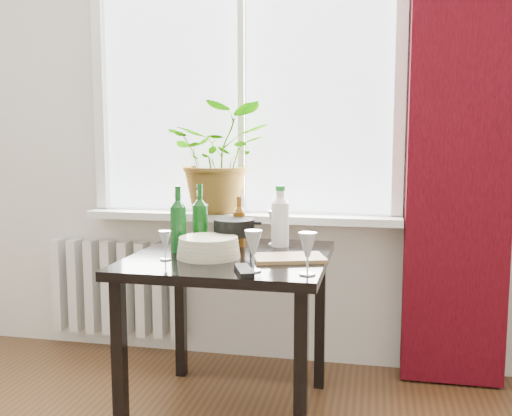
% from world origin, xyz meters
% --- Properties ---
extents(window, '(1.72, 0.08, 1.62)m').
position_xyz_m(window, '(0.00, 2.22, 1.60)').
color(window, white).
rests_on(window, ground).
extents(windowsill, '(1.72, 0.20, 0.04)m').
position_xyz_m(windowsill, '(0.00, 2.15, 0.82)').
color(windowsill, silver).
rests_on(windowsill, ground).
extents(curtain, '(0.50, 0.12, 2.56)m').
position_xyz_m(curtain, '(1.12, 2.12, 1.30)').
color(curtain, '#37050B').
rests_on(curtain, ground).
extents(radiator, '(0.80, 0.10, 0.55)m').
position_xyz_m(radiator, '(-0.75, 2.18, 0.38)').
color(radiator, silver).
rests_on(radiator, ground).
extents(table, '(0.85, 0.85, 0.74)m').
position_xyz_m(table, '(0.10, 1.55, 0.65)').
color(table, black).
rests_on(table, ground).
extents(potted_plant, '(0.62, 0.56, 0.60)m').
position_xyz_m(potted_plant, '(-0.12, 2.17, 1.14)').
color(potted_plant, '#27661B').
rests_on(potted_plant, windowsill).
extents(wine_bottle_left, '(0.07, 0.07, 0.30)m').
position_xyz_m(wine_bottle_left, '(-0.14, 1.56, 0.89)').
color(wine_bottle_left, '#0D4312').
rests_on(wine_bottle_left, table).
extents(wine_bottle_right, '(0.08, 0.08, 0.30)m').
position_xyz_m(wine_bottle_right, '(-0.07, 1.65, 0.89)').
color(wine_bottle_right, '#0D4410').
rests_on(wine_bottle_right, table).
extents(bottle_amber, '(0.07, 0.07, 0.24)m').
position_xyz_m(bottle_amber, '(0.09, 1.75, 0.86)').
color(bottle_amber, brown).
rests_on(bottle_amber, table).
extents(cleaning_bottle, '(0.11, 0.11, 0.29)m').
position_xyz_m(cleaning_bottle, '(0.28, 1.79, 0.89)').
color(cleaning_bottle, white).
rests_on(cleaning_bottle, table).
extents(wineglass_front_right, '(0.09, 0.09, 0.16)m').
position_xyz_m(wineglass_front_right, '(0.27, 1.26, 0.82)').
color(wineglass_front_right, silver).
rests_on(wineglass_front_right, table).
extents(wineglass_far_right, '(0.07, 0.07, 0.17)m').
position_xyz_m(wineglass_far_right, '(0.48, 1.25, 0.82)').
color(wineglass_far_right, silver).
rests_on(wineglass_far_right, table).
extents(wineglass_back_center, '(0.07, 0.07, 0.17)m').
position_xyz_m(wineglass_back_center, '(0.25, 1.83, 0.82)').
color(wineglass_back_center, silver).
rests_on(wineglass_back_center, table).
extents(wineglass_back_left, '(0.08, 0.08, 0.19)m').
position_xyz_m(wineglass_back_left, '(-0.13, 1.86, 0.83)').
color(wineglass_back_left, silver).
rests_on(wineglass_back_left, table).
extents(wineglass_front_left, '(0.05, 0.05, 0.13)m').
position_xyz_m(wineglass_front_left, '(-0.14, 1.39, 0.80)').
color(wineglass_front_left, white).
rests_on(wineglass_front_left, table).
extents(plate_stack, '(0.30, 0.30, 0.09)m').
position_xyz_m(plate_stack, '(0.02, 1.47, 0.78)').
color(plate_stack, beige).
rests_on(plate_stack, table).
extents(fondue_pot, '(0.22, 0.19, 0.15)m').
position_xyz_m(fondue_pot, '(0.09, 1.64, 0.81)').
color(fondue_pot, black).
rests_on(fondue_pot, table).
extents(tv_remote, '(0.11, 0.18, 0.02)m').
position_xyz_m(tv_remote, '(0.24, 1.23, 0.75)').
color(tv_remote, black).
rests_on(tv_remote, table).
extents(cutting_board, '(0.34, 0.27, 0.02)m').
position_xyz_m(cutting_board, '(0.37, 1.50, 0.75)').
color(cutting_board, olive).
rests_on(cutting_board, table).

